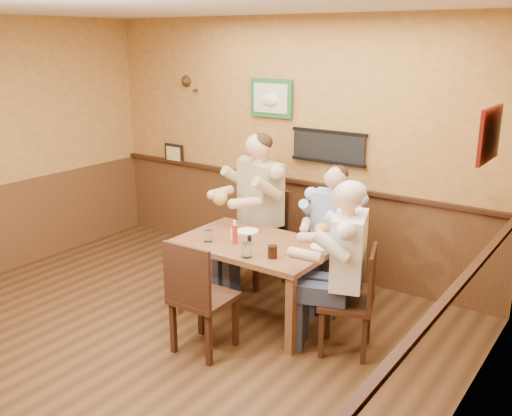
% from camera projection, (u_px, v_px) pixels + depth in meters
% --- Properties ---
extents(room, '(5.02, 5.03, 2.81)m').
position_uv_depth(room, '(143.00, 155.00, 4.40)').
color(room, '#372110').
rests_on(room, ground).
extents(dining_table, '(1.40, 0.90, 0.75)m').
position_uv_depth(dining_table, '(255.00, 251.00, 5.28)').
color(dining_table, brown).
rests_on(dining_table, ground).
extents(chair_back_left, '(0.61, 0.61, 1.03)m').
position_uv_depth(chair_back_left, '(260.00, 237.00, 6.11)').
color(chair_back_left, '#361D11').
rests_on(chair_back_left, ground).
extents(chair_back_right, '(0.47, 0.47, 0.88)m').
position_uv_depth(chair_back_right, '(333.00, 259.00, 5.68)').
color(chair_back_right, '#361D11').
rests_on(chair_back_right, ground).
extents(chair_right_end, '(0.55, 0.55, 0.93)m').
position_uv_depth(chair_right_end, '(347.00, 300.00, 4.74)').
color(chair_right_end, '#361D11').
rests_on(chair_right_end, ground).
extents(chair_near_side, '(0.48, 0.48, 1.00)m').
position_uv_depth(chair_near_side, '(204.00, 295.00, 4.75)').
color(chair_near_side, '#361D11').
rests_on(chair_near_side, ground).
extents(diner_tan_shirt, '(0.87, 0.87, 1.47)m').
position_uv_depth(diner_tan_shirt, '(260.00, 217.00, 6.05)').
color(diner_tan_shirt, '#C4B587').
rests_on(diner_tan_shirt, ground).
extents(diner_blue_polo, '(0.68, 0.68, 1.25)m').
position_uv_depth(diner_blue_polo, '(334.00, 242.00, 5.63)').
color(diner_blue_polo, '#90ABD8').
rests_on(diner_blue_polo, ground).
extents(diner_white_elder, '(0.78, 0.78, 1.33)m').
position_uv_depth(diner_white_elder, '(348.00, 278.00, 4.68)').
color(diner_white_elder, silver).
rests_on(diner_white_elder, ground).
extents(water_glass_left, '(0.09, 0.09, 0.11)m').
position_uv_depth(water_glass_left, '(208.00, 236.00, 5.26)').
color(water_glass_left, silver).
rests_on(water_glass_left, dining_table).
extents(water_glass_mid, '(0.11, 0.11, 0.13)m').
position_uv_depth(water_glass_mid, '(247.00, 250.00, 4.87)').
color(water_glass_mid, white).
rests_on(water_glass_mid, dining_table).
extents(cola_tumbler, '(0.11, 0.11, 0.11)m').
position_uv_depth(cola_tumbler, '(272.00, 252.00, 4.87)').
color(cola_tumbler, black).
rests_on(cola_tumbler, dining_table).
extents(hot_sauce_bottle, '(0.06, 0.06, 0.20)m').
position_uv_depth(hot_sauce_bottle, '(235.00, 233.00, 5.20)').
color(hot_sauce_bottle, '#B22612').
rests_on(hot_sauce_bottle, dining_table).
extents(salt_shaker, '(0.05, 0.05, 0.10)m').
position_uv_depth(salt_shaker, '(232.00, 235.00, 5.31)').
color(salt_shaker, silver).
rests_on(salt_shaker, dining_table).
extents(pepper_shaker, '(0.05, 0.05, 0.09)m').
position_uv_depth(pepper_shaker, '(249.00, 241.00, 5.16)').
color(pepper_shaker, black).
rests_on(pepper_shaker, dining_table).
extents(plate_far_left, '(0.29, 0.29, 0.01)m').
position_uv_depth(plate_far_left, '(247.00, 231.00, 5.54)').
color(plate_far_left, white).
rests_on(plate_far_left, dining_table).
extents(plate_far_right, '(0.28, 0.28, 0.02)m').
position_uv_depth(plate_far_right, '(323.00, 247.00, 5.12)').
color(plate_far_right, white).
rests_on(plate_far_right, dining_table).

